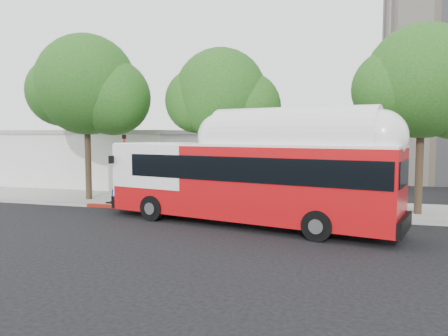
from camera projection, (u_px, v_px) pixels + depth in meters
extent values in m
plane|color=black|center=(203.00, 231.00, 18.06)|extent=(120.00, 120.00, 0.00)
cube|color=gray|center=(241.00, 204.00, 24.28)|extent=(60.00, 5.00, 0.15)
cube|color=gray|center=(228.00, 212.00, 21.79)|extent=(60.00, 0.30, 0.15)
cube|color=maroon|center=(172.00, 209.00, 22.62)|extent=(10.00, 0.32, 0.16)
cylinder|color=#2D2116|center=(88.00, 150.00, 25.59)|extent=(0.36, 0.36, 6.08)
sphere|color=#195117|center=(86.00, 85.00, 25.29)|extent=(5.80, 5.80, 5.80)
sphere|color=#195117|center=(113.00, 98.00, 25.10)|extent=(4.35, 4.35, 4.35)
cylinder|color=#2D2116|center=(221.00, 157.00, 23.87)|extent=(0.36, 0.36, 5.44)
sphere|color=#195117|center=(221.00, 95.00, 23.60)|extent=(5.00, 5.00, 5.00)
sphere|color=#195117|center=(246.00, 107.00, 23.46)|extent=(3.75, 3.75, 3.75)
cylinder|color=#2D2116|center=(420.00, 157.00, 20.88)|extent=(0.36, 0.36, 5.76)
sphere|color=#195117|center=(422.00, 81.00, 20.59)|extent=(5.40, 5.40, 5.40)
cube|color=silver|center=(95.00, 158.00, 35.20)|extent=(16.00, 10.00, 4.00)
cube|color=gray|center=(94.00, 132.00, 35.03)|extent=(16.20, 10.20, 0.30)
cube|color=#B20C0F|center=(246.00, 181.00, 19.04)|extent=(13.12, 5.68, 3.10)
cube|color=black|center=(257.00, 167.00, 18.73)|extent=(11.89, 5.44, 1.02)
cube|color=white|center=(246.00, 145.00, 18.91)|extent=(13.10, 5.59, 0.11)
cube|color=white|center=(293.00, 139.00, 17.84)|extent=(7.15, 3.66, 0.59)
cube|color=black|center=(125.00, 201.00, 22.60)|extent=(1.28, 2.07, 0.06)
imported|color=navy|center=(125.00, 191.00, 22.56)|extent=(1.05, 1.93, 0.96)
cylinder|color=#AA1213|center=(125.00, 173.00, 23.82)|extent=(0.11, 0.11, 3.74)
cube|color=black|center=(124.00, 137.00, 23.66)|extent=(0.05, 0.37, 0.23)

